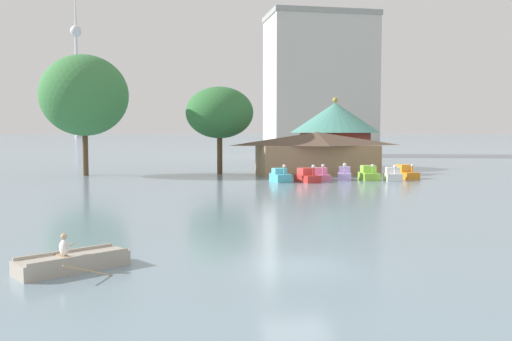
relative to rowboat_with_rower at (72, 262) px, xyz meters
name	(u,v)px	position (x,y,z in m)	size (l,w,h in m)	color
ground_plane	(296,266)	(7.91, -0.85, -0.29)	(2000.00, 2000.00, 0.00)	gray
rowboat_with_rower	(72,262)	(0.00, 0.00, 0.00)	(3.95, 3.75, 1.44)	#ADA393
pedal_boat_cyan	(280,176)	(15.11, 32.11, 0.23)	(1.67, 2.90, 1.73)	#4CB7CC
pedal_boat_red	(307,177)	(17.52, 31.10, 0.25)	(2.22, 2.80, 1.73)	red
pedal_boat_pink	(320,175)	(19.44, 33.17, 0.19)	(1.71, 2.67, 1.66)	pink
pedal_boat_lavender	(345,175)	(21.82, 32.59, 0.25)	(2.06, 2.72, 1.77)	#B299D8
pedal_boat_lime	(369,174)	(24.31, 32.41, 0.27)	(1.83, 2.87, 1.65)	#8CCC3F
pedal_boat_white	(393,175)	(26.27, 31.09, 0.24)	(1.95, 2.54, 1.62)	white
pedal_boat_orange	(405,173)	(28.59, 33.15, 0.27)	(1.80, 3.01, 1.56)	orange
boathouse	(317,152)	(21.15, 39.74, 2.21)	(14.02, 6.45, 4.77)	#9E7F5B
green_roof_pavilion	(335,132)	(26.50, 49.34, 4.50)	(11.67, 11.67, 9.24)	#993328
shoreline_tree_tall_left	(84,95)	(-4.14, 43.25, 8.44)	(9.50, 9.50, 13.13)	brown
shoreline_tree_mid	(220,113)	(10.56, 42.62, 6.64)	(7.63, 7.63, 9.86)	brown
background_building_block	(320,85)	(35.76, 85.84, 13.51)	(20.62, 12.56, 27.57)	beige
distant_broadcast_tower	(76,49)	(-46.43, 391.76, 61.44)	(7.77, 7.77, 145.45)	silver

